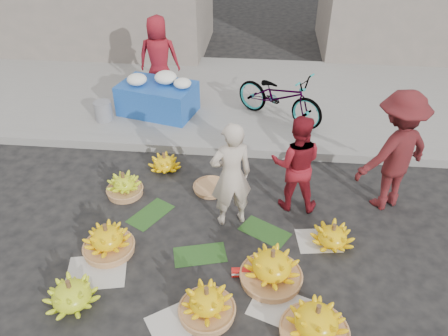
# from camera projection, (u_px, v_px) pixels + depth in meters

# --- Properties ---
(ground) EXTENTS (80.00, 80.00, 0.00)m
(ground) POSITION_uv_depth(u_px,v_px,m) (210.00, 244.00, 5.63)
(ground) COLOR black
(ground) RESTS_ON ground
(curb) EXTENTS (40.00, 0.25, 0.15)m
(curb) POSITION_uv_depth(u_px,v_px,m) (226.00, 149.00, 7.39)
(curb) COLOR gray
(curb) RESTS_ON ground
(sidewalk) EXTENTS (40.00, 4.00, 0.12)m
(sidewalk) POSITION_uv_depth(u_px,v_px,m) (236.00, 96.00, 9.11)
(sidewalk) COLOR gray
(sidewalk) RESTS_ON ground
(newspaper_scatter) EXTENTS (3.20, 1.80, 0.00)m
(newspaper_scatter) POSITION_uv_depth(u_px,v_px,m) (201.00, 294.00, 4.98)
(newspaper_scatter) COLOR beige
(newspaper_scatter) RESTS_ON ground
(banana_leaves) EXTENTS (2.00, 1.00, 0.00)m
(banana_leaves) POSITION_uv_depth(u_px,v_px,m) (204.00, 233.00, 5.80)
(banana_leaves) COLOR #1E4717
(banana_leaves) RESTS_ON ground
(banana_bunch_0) EXTENTS (0.65, 0.65, 0.44)m
(banana_bunch_0) POSITION_uv_depth(u_px,v_px,m) (107.00, 240.00, 5.43)
(banana_bunch_0) COLOR #A77146
(banana_bunch_0) RESTS_ON ground
(banana_bunch_1) EXTENTS (0.63, 0.63, 0.37)m
(banana_bunch_1) POSITION_uv_depth(u_px,v_px,m) (71.00, 294.00, 4.77)
(banana_bunch_1) COLOR #A2C91C
(banana_bunch_1) RESTS_ON ground
(banana_bunch_2) EXTENTS (0.66, 0.66, 0.42)m
(banana_bunch_2) POSITION_uv_depth(u_px,v_px,m) (207.00, 303.00, 4.65)
(banana_bunch_2) COLOR #A77146
(banana_bunch_2) RESTS_ON ground
(banana_bunch_3) EXTENTS (0.77, 0.77, 0.48)m
(banana_bunch_3) POSITION_uv_depth(u_px,v_px,m) (316.00, 323.00, 4.42)
(banana_bunch_3) COLOR #A77146
(banana_bunch_3) RESTS_ON ground
(banana_bunch_4) EXTENTS (0.81, 0.81, 0.48)m
(banana_bunch_4) POSITION_uv_depth(u_px,v_px,m) (272.00, 267.00, 5.03)
(banana_bunch_4) COLOR #A77146
(banana_bunch_4) RESTS_ON ground
(banana_bunch_5) EXTENTS (0.68, 0.68, 0.33)m
(banana_bunch_5) POSITION_uv_depth(u_px,v_px,m) (332.00, 236.00, 5.55)
(banana_bunch_5) COLOR yellow
(banana_bunch_5) RESTS_ON ground
(banana_bunch_6) EXTENTS (0.53, 0.53, 0.38)m
(banana_bunch_6) POSITION_uv_depth(u_px,v_px,m) (124.00, 185.00, 6.41)
(banana_bunch_6) COLOR #A77146
(banana_bunch_6) RESTS_ON ground
(banana_bunch_7) EXTENTS (0.64, 0.64, 0.31)m
(banana_bunch_7) POSITION_uv_depth(u_px,v_px,m) (164.00, 163.00, 6.94)
(banana_bunch_7) COLOR yellow
(banana_bunch_7) RESTS_ON ground
(basket_spare) EXTENTS (0.58, 0.58, 0.06)m
(basket_spare) POSITION_uv_depth(u_px,v_px,m) (211.00, 188.00, 6.57)
(basket_spare) COLOR #A77146
(basket_spare) RESTS_ON ground
(incense_stack) EXTENTS (0.23, 0.10, 0.09)m
(incense_stack) POSITION_uv_depth(u_px,v_px,m) (241.00, 272.00, 5.17)
(incense_stack) COLOR red
(incense_stack) RESTS_ON ground
(vendor_cream) EXTENTS (0.65, 0.54, 1.52)m
(vendor_cream) POSITION_uv_depth(u_px,v_px,m) (231.00, 176.00, 5.57)
(vendor_cream) COLOR beige
(vendor_cream) RESTS_ON ground
(vendor_red) EXTENTS (0.72, 0.58, 1.42)m
(vendor_red) POSITION_uv_depth(u_px,v_px,m) (296.00, 164.00, 5.88)
(vendor_red) COLOR maroon
(vendor_red) RESTS_ON ground
(man_striped) EXTENTS (1.31, 1.14, 1.75)m
(man_striped) POSITION_uv_depth(u_px,v_px,m) (395.00, 152.00, 5.82)
(man_striped) COLOR maroon
(man_striped) RESTS_ON ground
(flower_table) EXTENTS (1.54, 1.17, 0.80)m
(flower_table) POSITION_uv_depth(u_px,v_px,m) (158.00, 96.00, 8.20)
(flower_table) COLOR #194AA7
(flower_table) RESTS_ON sidewalk
(grey_bucket) EXTENTS (0.32, 0.32, 0.36)m
(grey_bucket) POSITION_uv_depth(u_px,v_px,m) (103.00, 111.00, 8.04)
(grey_bucket) COLOR gray
(grey_bucket) RESTS_ON sidewalk
(flower_vendor) EXTENTS (0.82, 0.57, 1.62)m
(flower_vendor) POSITION_uv_depth(u_px,v_px,m) (159.00, 58.00, 8.54)
(flower_vendor) COLOR maroon
(flower_vendor) RESTS_ON sidewalk
(bicycle) EXTENTS (1.47, 1.82, 0.93)m
(bicycle) POSITION_uv_depth(u_px,v_px,m) (279.00, 96.00, 7.90)
(bicycle) COLOR gray
(bicycle) RESTS_ON sidewalk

